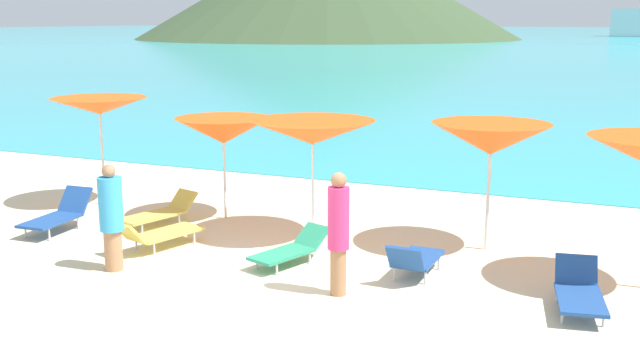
% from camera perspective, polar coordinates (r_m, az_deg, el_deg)
% --- Properties ---
extents(ground_plane, '(50.00, 100.00, 0.30)m').
position_cam_1_polar(ground_plane, '(20.31, 8.27, 0.47)').
color(ground_plane, beige).
extents(ocean_water, '(650.00, 440.00, 0.02)m').
position_cam_1_polar(ocean_water, '(236.81, 22.37, 10.29)').
color(ocean_water, '#2DADBC').
rests_on(ocean_water, ground_plane).
extents(umbrella_0, '(2.23, 2.23, 2.32)m').
position_cam_1_polar(umbrella_0, '(16.44, -16.51, 5.44)').
color(umbrella_0, silver).
rests_on(umbrella_0, ground_plane).
extents(umbrella_1, '(2.04, 2.04, 2.04)m').
position_cam_1_polar(umbrella_1, '(14.80, -7.39, 3.75)').
color(umbrella_1, silver).
rests_on(umbrella_1, ground_plane).
extents(umbrella_2, '(2.30, 2.30, 2.18)m').
position_cam_1_polar(umbrella_2, '(13.28, -0.57, 3.66)').
color(umbrella_2, silver).
rests_on(umbrella_2, ground_plane).
extents(umbrella_3, '(2.19, 2.19, 2.22)m').
position_cam_1_polar(umbrella_3, '(12.93, 12.92, 3.06)').
color(umbrella_3, silver).
rests_on(umbrella_3, ground_plane).
extents(lounge_chair_0, '(0.69, 1.55, 0.73)m').
position_cam_1_polar(lounge_chair_0, '(14.93, -19.37, -2.47)').
color(lounge_chair_0, '#1E478C').
rests_on(lounge_chair_0, ground_plane).
extents(lounge_chair_1, '(1.00, 1.71, 0.63)m').
position_cam_1_polar(lounge_chair_1, '(13.28, -12.32, -3.98)').
color(lounge_chair_1, '#D8BF4C').
rests_on(lounge_chair_1, ground_plane).
extents(lounge_chair_2, '(0.96, 1.56, 0.53)m').
position_cam_1_polar(lounge_chair_2, '(12.23, -2.26, -5.28)').
color(lounge_chair_2, '#268C66').
rests_on(lounge_chair_2, ground_plane).
extents(lounge_chair_3, '(0.83, 1.46, 0.62)m').
position_cam_1_polar(lounge_chair_3, '(10.93, 19.20, -8.05)').
color(lounge_chair_3, '#1E478C').
rests_on(lounge_chair_3, ground_plane).
extents(lounge_chair_4, '(0.60, 1.36, 0.66)m').
position_cam_1_polar(lounge_chair_4, '(11.67, 7.24, -5.98)').
color(lounge_chair_4, '#1E478C').
rests_on(lounge_chair_4, ground_plane).
extents(lounge_chair_5, '(0.98, 1.70, 0.57)m').
position_cam_1_polar(lounge_chair_5, '(14.84, -12.15, -2.41)').
color(lounge_chair_5, '#D8BF4C').
rests_on(lounge_chair_5, ground_plane).
extents(beachgoer_0, '(0.31, 0.31, 1.81)m').
position_cam_1_polar(beachgoer_0, '(10.68, 1.42, -3.84)').
color(beachgoer_0, '#A3704C').
rests_on(beachgoer_0, ground_plane).
extents(beachgoer_2, '(0.38, 0.38, 1.72)m').
position_cam_1_polar(beachgoer_2, '(12.20, -15.65, -2.63)').
color(beachgoer_2, '#A3704C').
rests_on(beachgoer_2, ground_plane).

